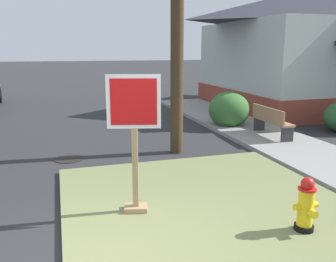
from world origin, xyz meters
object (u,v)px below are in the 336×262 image
fire_hydrant (306,206)px  street_bench (271,120)px  manhole_cover (69,159)px  stop_sign (135,145)px

fire_hydrant → street_bench: size_ratio=0.47×
manhole_cover → street_bench: bearing=2.8°
stop_sign → manhole_cover: (-0.93, 3.44, -1.17)m
fire_hydrant → stop_sign: (-2.17, 1.33, 0.73)m
fire_hydrant → manhole_cover: size_ratio=1.14×
manhole_cover → street_bench: street_bench is taller
fire_hydrant → stop_sign: stop_sign is taller
manhole_cover → fire_hydrant: bearing=-57.0°
fire_hydrant → manhole_cover: 5.71m
stop_sign → manhole_cover: size_ratio=3.11×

